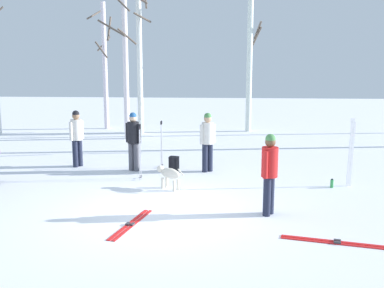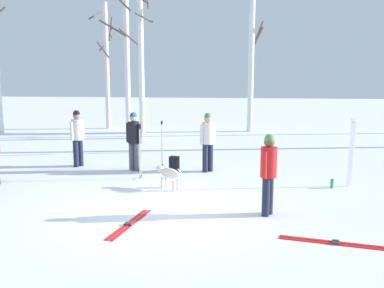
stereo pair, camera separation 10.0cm
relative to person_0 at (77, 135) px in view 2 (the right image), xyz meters
name	(u,v)px [view 2 (the right image)]	position (x,y,z in m)	size (l,w,h in m)	color
ground_plane	(162,213)	(3.16, -4.09, -0.98)	(60.00, 60.00, 0.00)	white
person_0	(77,135)	(0.00, 0.00, 0.00)	(0.34, 0.46, 1.72)	#1E2338
person_1	(208,138)	(3.96, -0.37, 0.00)	(0.43, 0.35, 1.72)	#1E2338
person_2	(269,169)	(5.37, -4.05, 0.00)	(0.34, 0.47, 1.72)	#1E2338
person_3	(134,138)	(1.81, -0.41, 0.00)	(0.48, 0.34, 1.72)	#4C4C56
dog	(169,174)	(3.06, -2.26, -0.59)	(0.76, 0.56, 0.57)	beige
ski_pair_planted_0	(351,153)	(7.65, -1.66, -0.11)	(0.17, 0.07, 1.76)	white
ski_pair_lying_0	(130,224)	(2.62, -4.84, -0.97)	(0.57, 1.76, 0.05)	red
ski_pair_lying_1	(333,243)	(6.41, -5.49, -0.97)	(1.86, 0.58, 0.05)	red
ski_poles_0	(140,151)	(2.18, -1.37, -0.19)	(0.07, 0.26, 1.48)	#B2B2BC
ski_poles_1	(162,143)	(2.56, 0.04, -0.22)	(0.07, 0.24, 1.41)	#B2B2BC
backpack_1	(174,164)	(2.99, -0.40, -0.77)	(0.30, 0.32, 0.44)	black
water_bottle_0	(332,184)	(7.17, -1.86, -0.87)	(0.08, 0.08, 0.23)	green
birch_tree_1	(106,65)	(-1.12, 7.80, 1.99)	(0.98, 1.11, 5.78)	silver
birch_tree_2	(126,51)	(0.43, 5.03, 2.57)	(1.54, 1.74, 6.80)	silver
birch_tree_3	(141,50)	(0.78, 6.44, 2.64)	(1.14, 1.20, 6.86)	silver
birch_tree_4	(252,54)	(5.53, 7.42, 2.49)	(1.05, 1.07, 6.93)	silver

